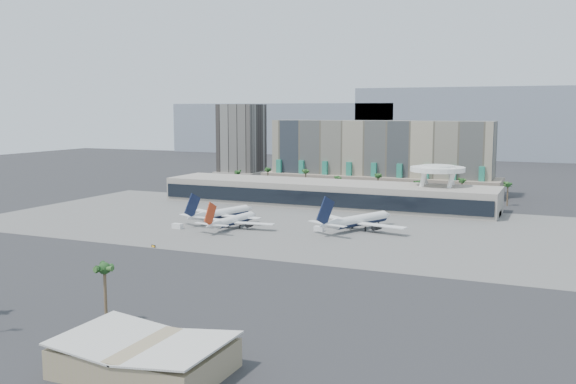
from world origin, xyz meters
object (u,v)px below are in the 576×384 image
at_px(service_vehicle_a, 177,226).
at_px(airliner_right, 358,220).
at_px(service_vehicle_b, 319,229).
at_px(airliner_centre, 233,220).
at_px(taxiway_sign, 153,246).
at_px(airliner_left, 222,213).

bearing_deg(service_vehicle_a, airliner_right, 25.95).
bearing_deg(airliner_right, service_vehicle_b, -124.54).
relative_size(airliner_right, service_vehicle_b, 11.07).
xyz_separation_m(airliner_right, service_vehicle_b, (-13.43, -8.47, -2.95)).
bearing_deg(airliner_centre, taxiway_sign, -94.97).
xyz_separation_m(airliner_left, airliner_right, (60.38, 4.00, 0.37)).
bearing_deg(airliner_right, service_vehicle_a, -135.49).
relative_size(airliner_left, airliner_centre, 1.06).
height_order(airliner_right, taxiway_sign, airliner_right).
distance_m(service_vehicle_b, taxiway_sign, 67.52).
bearing_deg(service_vehicle_a, taxiway_sign, -65.40).
relative_size(airliner_right, taxiway_sign, 20.89).
height_order(airliner_centre, taxiway_sign, airliner_centre).
distance_m(airliner_right, service_vehicle_b, 16.15).
distance_m(airliner_centre, taxiway_sign, 44.97).
bearing_deg(service_vehicle_b, taxiway_sign, -124.83).
relative_size(airliner_left, taxiway_sign, 19.65).
xyz_separation_m(airliner_centre, service_vehicle_b, (34.70, 8.17, -2.28)).
bearing_deg(taxiway_sign, service_vehicle_b, 67.66).
bearing_deg(airliner_left, airliner_centre, -30.15).
relative_size(service_vehicle_a, taxiway_sign, 2.14).
bearing_deg(taxiway_sign, airliner_centre, 96.64).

